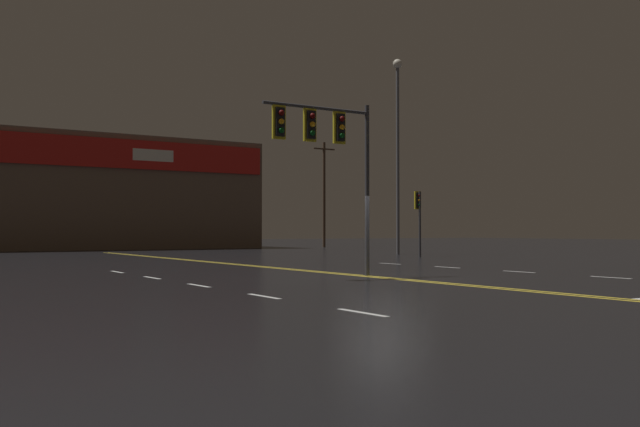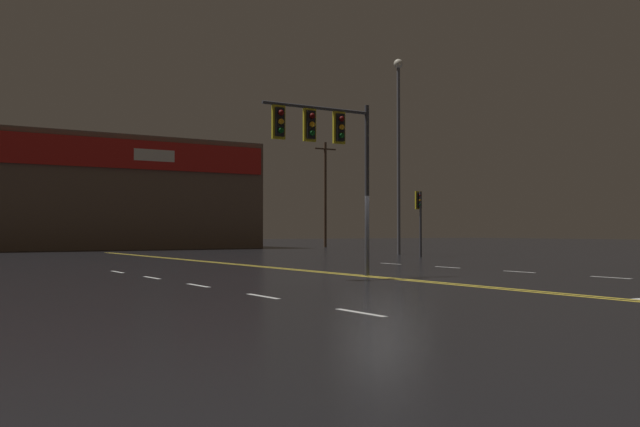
# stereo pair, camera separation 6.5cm
# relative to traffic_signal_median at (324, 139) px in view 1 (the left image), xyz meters

# --- Properties ---
(ground_plane) EXTENTS (200.00, 200.00, 0.00)m
(ground_plane) POSITION_rel_traffic_signal_median_xyz_m (1.44, -0.98, -4.18)
(ground_plane) COLOR black
(road_markings) EXTENTS (17.42, 60.00, 0.01)m
(road_markings) POSITION_rel_traffic_signal_median_xyz_m (2.72, -2.80, -4.17)
(road_markings) COLOR gold
(road_markings) RESTS_ON ground
(traffic_signal_median) EXTENTS (3.76, 0.36, 5.35)m
(traffic_signal_median) POSITION_rel_traffic_signal_median_xyz_m (0.00, 0.00, 0.00)
(traffic_signal_median) COLOR #38383D
(traffic_signal_median) RESTS_ON ground
(traffic_signal_corner_northeast) EXTENTS (0.42, 0.36, 3.59)m
(traffic_signal_corner_northeast) POSITION_rel_traffic_signal_median_xyz_m (13.72, 11.99, -1.54)
(traffic_signal_corner_northeast) COLOR #38383D
(traffic_signal_corner_northeast) RESTS_ON ground
(streetlight_near_left) EXTENTS (0.56, 0.56, 11.88)m
(streetlight_near_left) POSITION_rel_traffic_signal_median_xyz_m (15.39, 15.90, 3.17)
(streetlight_near_left) COLOR #59595E
(streetlight_near_left) RESTS_ON ground
(building_backdrop) EXTENTS (29.07, 10.23, 8.75)m
(building_backdrop) POSITION_rel_traffic_signal_median_xyz_m (1.44, 39.86, 0.21)
(building_backdrop) COLOR brown
(building_backdrop) RESTS_ON ground
(utility_pole_row) EXTENTS (44.00, 0.26, 12.30)m
(utility_pole_row) POSITION_rel_traffic_signal_median_xyz_m (-1.13, 35.45, 1.53)
(utility_pole_row) COLOR #4C3828
(utility_pole_row) RESTS_ON ground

